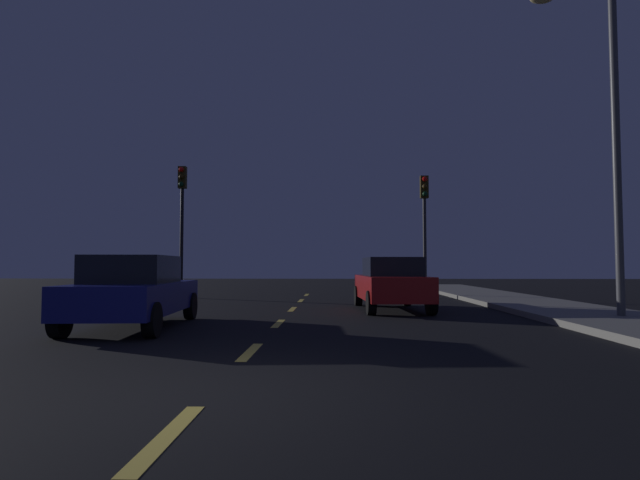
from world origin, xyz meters
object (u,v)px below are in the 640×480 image
(traffic_signal_left, at_px, (182,206))
(traffic_signal_right, at_px, (425,212))
(car_stopped_ahead, at_px, (391,283))
(car_adjacent_lane, at_px, (135,291))
(street_lamp_right, at_px, (603,120))

(traffic_signal_left, distance_m, traffic_signal_right, 9.83)
(traffic_signal_right, relative_size, car_stopped_ahead, 1.11)
(car_adjacent_lane, bearing_deg, traffic_signal_left, 101.56)
(traffic_signal_right, distance_m, car_adjacent_lane, 12.95)
(car_adjacent_lane, height_order, street_lamp_right, street_lamp_right)
(traffic_signal_left, height_order, car_adjacent_lane, traffic_signal_left)
(traffic_signal_left, height_order, street_lamp_right, street_lamp_right)
(traffic_signal_right, distance_m, car_stopped_ahead, 6.43)
(traffic_signal_right, bearing_deg, street_lamp_right, -72.99)
(traffic_signal_left, distance_m, car_stopped_ahead, 10.05)
(traffic_signal_left, relative_size, car_adjacent_lane, 1.20)
(traffic_signal_left, xyz_separation_m, car_stopped_ahead, (7.87, -5.52, -2.94))
(street_lamp_right, bearing_deg, traffic_signal_right, 107.01)
(traffic_signal_right, height_order, car_stopped_ahead, traffic_signal_right)
(car_stopped_ahead, xyz_separation_m, car_adjacent_lane, (-5.82, -4.49, -0.02))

